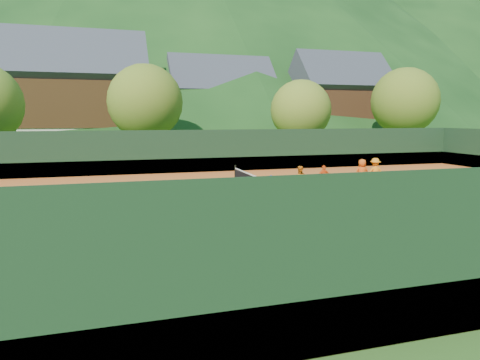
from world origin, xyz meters
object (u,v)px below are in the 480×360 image
object	(u,v)px
student_b	(324,177)
chalet_mid	(220,108)
tennis_net	(271,192)
student_a	(299,180)
student_d	(375,173)
chalet_left	(79,100)
chalet_right	(338,106)
ball_hopper	(124,212)
student_c	(362,173)
coach	(272,200)

from	to	relation	value
student_b	chalet_mid	distance (m)	31.45
tennis_net	student_a	bearing A→B (deg)	36.99
student_d	chalet_left	size ratio (longest dim) A/B	0.12
student_d	tennis_net	distance (m)	7.66
student_a	tennis_net	xyz separation A→B (m)	(-2.07, -1.56, -0.24)
student_b	chalet_right	xyz separation A→B (m)	(15.88, 27.10, 4.59)
student_d	ball_hopper	size ratio (longest dim) A/B	1.63
student_a	student_c	size ratio (longest dim) A/B	0.92
student_b	student_d	size ratio (longest dim) A/B	0.80
tennis_net	coach	bearing A→B (deg)	-110.61
coach	student_b	size ratio (longest dim) A/B	1.38
student_b	chalet_right	bearing A→B (deg)	-120.84
student_c	student_b	bearing A→B (deg)	3.78
chalet_right	tennis_net	bearing A→B (deg)	-123.69
student_a	student_b	bearing A→B (deg)	-137.46
coach	student_c	size ratio (longest dim) A/B	1.11
tennis_net	ball_hopper	size ratio (longest dim) A/B	12.07
student_a	student_c	distance (m)	4.36
student_b	student_d	world-z (taller)	student_d
chalet_left	tennis_net	bearing A→B (deg)	-71.57
coach	student_b	bearing A→B (deg)	72.73
student_d	tennis_net	size ratio (longest dim) A/B	0.13
student_b	student_a	bearing A→B (deg)	32.72
coach	chalet_mid	size ratio (longest dim) A/B	0.14
student_c	tennis_net	xyz separation A→B (m)	(-6.30, -2.64, -0.30)
chalet_left	chalet_mid	size ratio (longest dim) A/B	1.09
student_b	chalet_right	world-z (taller)	chalet_right
tennis_net	chalet_right	distance (m)	36.37
student_c	student_d	distance (m)	0.87
student_c	ball_hopper	xyz separation A→B (m)	(-12.81, -6.14, -0.05)
student_a	student_c	xyz separation A→B (m)	(4.22, 1.07, 0.06)
student_c	chalet_right	bearing A→B (deg)	-105.77
student_a	chalet_left	world-z (taller)	chalet_left
chalet_left	chalet_mid	xyz separation A→B (m)	(16.00, 4.00, -0.66)
tennis_net	ball_hopper	world-z (taller)	tennis_net
student_d	chalet_right	distance (m)	30.49
coach	chalet_left	world-z (taller)	chalet_left
coach	ball_hopper	xyz separation A→B (m)	(-5.18, 0.04, -0.14)
tennis_net	chalet_left	size ratio (longest dim) A/B	0.87
student_b	chalet_right	size ratio (longest dim) A/B	0.11
coach	chalet_mid	distance (m)	38.47
tennis_net	chalet_right	bearing A→B (deg)	56.31
student_a	student_b	world-z (taller)	student_a
student_b	chalet_mid	size ratio (longest dim) A/B	0.10
student_d	chalet_mid	world-z (taller)	chalet_mid
tennis_net	student_b	bearing A→B (deg)	35.15
student_d	tennis_net	bearing A→B (deg)	33.05
student_c	chalet_mid	distance (m)	31.64
coach	tennis_net	world-z (taller)	coach
student_d	chalet_mid	distance (m)	31.60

